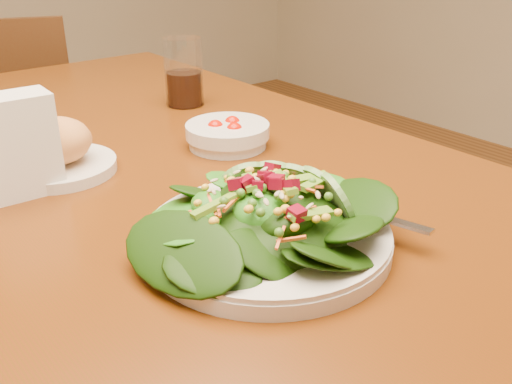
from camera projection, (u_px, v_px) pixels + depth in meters
dining_table at (121, 228)px, 0.87m from camera, size 0.90×1.40×0.75m
chair_far at (18, 146)px, 1.76m from camera, size 0.51×0.51×0.85m
salad_plate at (274, 220)px, 0.62m from camera, size 0.27×0.27×0.08m
bread_plate at (57, 151)px, 0.80m from camera, size 0.16×0.16×0.08m
tomato_bowl at (228, 134)px, 0.90m from camera, size 0.13×0.13×0.04m
drinking_glass at (184, 77)px, 1.10m from camera, size 0.07×0.07×0.13m
napkin_holder at (14, 143)px, 0.72m from camera, size 0.10×0.06×0.13m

